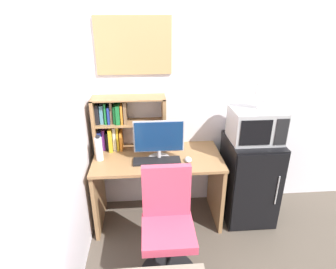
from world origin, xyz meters
TOP-DOWN VIEW (x-y plane):
  - wall_back at (0.40, 0.02)m, footprint 6.40×0.04m
  - wall_left at (-1.62, -1.60)m, footprint 0.04×4.40m
  - desk at (-0.92, -0.32)m, footprint 1.26×0.64m
  - hutch_bookshelf at (-1.29, -0.11)m, footprint 0.72×0.23m
  - monitor at (-0.91, -0.36)m, footprint 0.48×0.21m
  - keyboard at (-0.93, -0.43)m, footprint 0.45×0.15m
  - computer_mouse at (-0.63, -0.44)m, footprint 0.07×0.10m
  - water_bottle at (-1.48, -0.34)m, footprint 0.07×0.07m
  - mini_fridge at (0.03, -0.33)m, footprint 0.50×0.57m
  - microwave at (0.03, -0.32)m, footprint 0.48×0.37m
  - desk_fan at (0.08, -0.33)m, footprint 0.20×0.11m
  - desk_chair at (-0.88, -1.01)m, footprint 0.48×0.48m
  - wall_corkboard at (-1.12, -0.01)m, footprint 0.71×0.02m

SIDE VIEW (x-z plane):
  - desk_chair at x=-0.88m, z-range -0.05..0.92m
  - mini_fridge at x=0.03m, z-range 0.00..0.90m
  - desk at x=-0.92m, z-range 0.15..0.90m
  - keyboard at x=-0.93m, z-range 0.75..0.77m
  - computer_mouse at x=-0.63m, z-range 0.75..0.79m
  - water_bottle at x=-1.48m, z-range 0.75..1.00m
  - monitor at x=-0.91m, z-range 0.77..1.16m
  - hutch_bookshelf at x=-1.29m, z-range 0.77..1.32m
  - microwave at x=0.03m, z-range 0.90..1.22m
  - wall_back at x=0.40m, z-range 0.00..2.60m
  - wall_left at x=-1.62m, z-range 0.00..2.60m
  - desk_fan at x=0.08m, z-range 1.24..1.53m
  - wall_corkboard at x=-1.12m, z-range 1.50..2.04m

